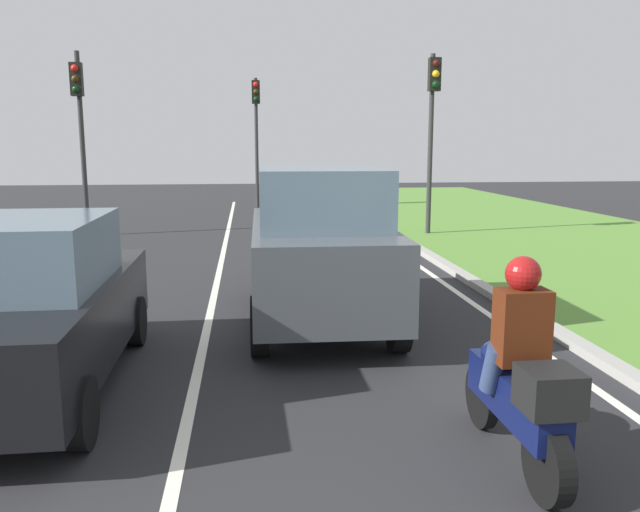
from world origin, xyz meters
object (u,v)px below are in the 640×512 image
(rider_person, at_px, (520,324))
(traffic_light_near_right, at_px, (432,112))
(traffic_light_overhead_left, at_px, (80,114))
(traffic_light_far_median, at_px, (256,120))
(car_suv_ahead, at_px, (319,244))
(car_sedan_left_lane, at_px, (29,307))
(motorcycle, at_px, (519,401))

(rider_person, bearing_deg, traffic_light_near_right, 76.35)
(traffic_light_overhead_left, relative_size, traffic_light_far_median, 0.99)
(traffic_light_overhead_left, bearing_deg, traffic_light_far_median, 55.18)
(traffic_light_near_right, bearing_deg, car_suv_ahead, -115.87)
(traffic_light_overhead_left, bearing_deg, traffic_light_near_right, -5.79)
(car_suv_ahead, bearing_deg, traffic_light_far_median, 93.17)
(car_suv_ahead, distance_m, traffic_light_far_median, 17.10)
(traffic_light_far_median, bearing_deg, car_sedan_left_lane, -98.02)
(motorcycle, height_order, traffic_light_overhead_left, traffic_light_overhead_left)
(car_suv_ahead, xyz_separation_m, motorcycle, (1.11, -4.50, -0.60))
(car_sedan_left_lane, bearing_deg, rider_person, -25.95)
(car_suv_ahead, relative_size, rider_person, 3.89)
(car_suv_ahead, height_order, traffic_light_far_median, traffic_light_far_median)
(car_suv_ahead, bearing_deg, rider_person, -74.90)
(traffic_light_overhead_left, bearing_deg, car_suv_ahead, -59.74)
(car_sedan_left_lane, distance_m, traffic_light_overhead_left, 12.48)
(traffic_light_near_right, xyz_separation_m, traffic_light_overhead_left, (-9.85, 1.00, -0.06))
(rider_person, bearing_deg, car_suv_ahead, 103.61)
(motorcycle, xyz_separation_m, rider_person, (-0.00, 0.05, 0.62))
(motorcycle, distance_m, traffic_light_overhead_left, 15.96)
(car_suv_ahead, xyz_separation_m, car_sedan_left_lane, (-3.32, -2.33, -0.25))
(motorcycle, distance_m, rider_person, 0.62)
(rider_person, distance_m, traffic_light_far_median, 21.56)
(rider_person, xyz_separation_m, traffic_light_far_median, (-1.72, 21.36, 2.40))
(motorcycle, relative_size, rider_person, 1.63)
(car_sedan_left_lane, distance_m, motorcycle, 4.94)
(car_sedan_left_lane, height_order, traffic_light_far_median, traffic_light_far_median)
(car_sedan_left_lane, height_order, rider_person, car_sedan_left_lane)
(traffic_light_near_right, xyz_separation_m, traffic_light_far_median, (-4.81, 8.24, 0.09))
(traffic_light_near_right, height_order, traffic_light_far_median, traffic_light_far_median)
(car_sedan_left_lane, bearing_deg, traffic_light_near_right, 55.26)
(car_sedan_left_lane, relative_size, traffic_light_overhead_left, 0.83)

